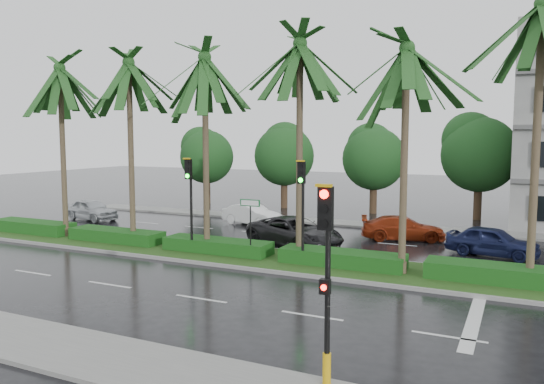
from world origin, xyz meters
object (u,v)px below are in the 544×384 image
at_px(signal_near, 326,277).
at_px(car_darkgrey, 295,232).
at_px(signal_median_left, 190,191).
at_px(car_white, 252,215).
at_px(car_silver, 91,210).
at_px(car_red, 403,228).
at_px(street_sign, 250,214).
at_px(car_blue, 492,241).

bearing_deg(signal_near, car_darkgrey, 115.46).
height_order(signal_median_left, car_white, signal_median_left).
height_order(car_silver, car_red, car_silver).
bearing_deg(car_red, car_white, 68.21).
xyz_separation_m(signal_median_left, street_sign, (3.00, 0.18, -0.87)).
distance_m(car_silver, car_red, 20.09).
relative_size(signal_median_left, car_white, 1.10).
relative_size(car_white, car_blue, 0.98).
relative_size(signal_near, car_blue, 1.08).
xyz_separation_m(signal_near, street_sign, (-7.00, 9.87, -0.38)).
distance_m(signal_median_left, car_darkgrey, 5.75).
bearing_deg(car_blue, car_silver, 100.97).
relative_size(car_darkgrey, car_blue, 1.32).
relative_size(signal_near, street_sign, 1.68).
height_order(signal_median_left, street_sign, signal_median_left).
xyz_separation_m(street_sign, car_silver, (-15.00, 5.99, -1.44)).
bearing_deg(car_silver, car_darkgrey, -87.74).
distance_m(car_red, car_blue, 4.99).
xyz_separation_m(car_white, car_blue, (14.00, -3.05, 0.04)).
xyz_separation_m(car_white, car_darkgrey, (5.00, -4.98, 0.09)).
distance_m(street_sign, car_blue, 11.18).
xyz_separation_m(street_sign, car_darkgrey, (0.50, 3.78, -1.38)).
relative_size(signal_near, car_red, 1.00).
bearing_deg(car_white, street_sign, -139.66).
height_order(car_silver, car_darkgrey, car_darkgrey).
bearing_deg(car_silver, car_white, -64.82).
bearing_deg(signal_median_left, car_red, 45.18).
xyz_separation_m(street_sign, car_white, (-4.50, 8.77, -1.47)).
bearing_deg(car_red, street_sign, 131.19).
height_order(signal_near, signal_median_left, signal_median_left).
distance_m(signal_near, car_red, 17.95).
height_order(street_sign, car_white, street_sign).
bearing_deg(signal_near, street_sign, 125.34).
height_order(signal_median_left, car_red, signal_median_left).
bearing_deg(car_blue, car_white, 89.31).
distance_m(car_white, car_red, 9.54).
distance_m(street_sign, car_silver, 16.22).
bearing_deg(car_blue, car_red, 76.06).
bearing_deg(car_silver, signal_median_left, -106.86).
height_order(car_silver, car_blue, car_silver).
distance_m(signal_near, signal_median_left, 13.93).
relative_size(street_sign, car_white, 0.66).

